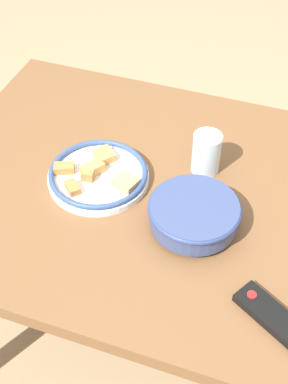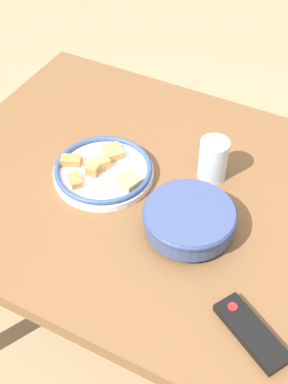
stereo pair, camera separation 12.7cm
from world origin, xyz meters
TOP-DOWN VIEW (x-y plane):
  - ground_plane at (0.00, 0.00)m, footprint 8.00×8.00m
  - dining_table at (0.00, 0.00)m, footprint 1.22×0.86m
  - noodle_bowl at (-0.08, 0.08)m, footprint 0.21×0.21m
  - food_plate at (0.18, 0.02)m, footprint 0.25×0.25m
  - tv_remote at (-0.30, 0.27)m, footprint 0.18×0.13m
  - drinking_glass at (-0.06, -0.11)m, footprint 0.07×0.07m

SIDE VIEW (x-z plane):
  - ground_plane at x=0.00m, z-range 0.00..0.00m
  - dining_table at x=0.00m, z-range 0.27..0.99m
  - tv_remote at x=-0.30m, z-range 0.71..0.74m
  - food_plate at x=0.18m, z-range 0.71..0.75m
  - noodle_bowl at x=-0.08m, z-range 0.72..0.79m
  - drinking_glass at x=-0.06m, z-range 0.72..0.82m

